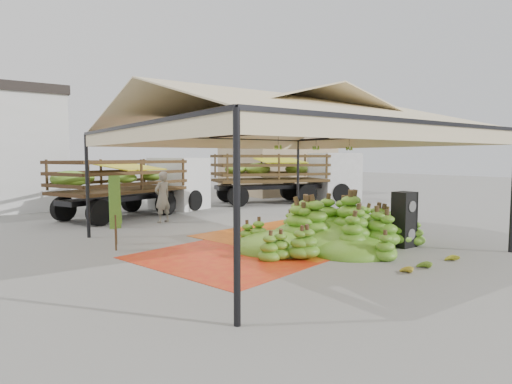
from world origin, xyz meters
TOP-DOWN VIEW (x-y plane):
  - ground at (0.00, 0.00)m, footprint 90.00×90.00m
  - canopy_tent at (0.00, 0.00)m, footprint 8.10×8.10m
  - building_tan at (10.00, 13.00)m, footprint 6.30×5.30m
  - tarp_left at (-1.72, -0.39)m, footprint 4.93×4.79m
  - tarp_right at (1.06, 0.68)m, footprint 5.30×5.48m
  - banana_heap at (1.22, -0.75)m, footprint 6.76×6.07m
  - hand_yellow_a at (0.19, -3.70)m, footprint 0.49×0.43m
  - hand_yellow_b at (1.90, -3.70)m, footprint 0.50×0.46m
  - hand_red_a at (1.80, -1.41)m, footprint 0.55×0.52m
  - hand_red_b at (1.35, -0.93)m, footprint 0.54×0.52m
  - hand_green at (0.81, -3.70)m, footprint 0.48×0.40m
  - hanging_bunches at (2.14, 1.00)m, footprint 3.24×0.24m
  - speaker_stack at (2.40, -2.08)m, footprint 0.52×0.46m
  - banana_leaves at (-3.70, 2.26)m, footprint 0.96×1.36m
  - vendor at (-1.10, 5.44)m, footprint 0.77×0.63m
  - truck_left at (-0.84, 8.08)m, footprint 7.07×4.70m
  - truck_right at (7.18, 8.13)m, footprint 7.84×4.58m

SIDE VIEW (x-z plane):
  - ground at x=0.00m, z-range 0.00..0.00m
  - banana_leaves at x=-3.70m, z-range -1.85..1.85m
  - tarp_left at x=-1.72m, z-range 0.00..0.01m
  - tarp_right at x=1.06m, z-range 0.00..0.01m
  - hand_yellow_b at x=1.90m, z-range 0.00..0.19m
  - hand_red_b at x=1.35m, z-range 0.00..0.19m
  - hand_red_a at x=1.80m, z-range 0.00..0.20m
  - hand_yellow_a at x=0.19m, z-range 0.00..0.20m
  - hand_green at x=0.81m, z-range 0.00..0.21m
  - banana_heap at x=1.22m, z-range 0.00..1.22m
  - speaker_stack at x=2.40m, z-range 0.00..1.44m
  - vendor at x=-1.10m, z-range 0.00..1.83m
  - truck_left at x=-0.84m, z-range 0.27..2.57m
  - truck_right at x=7.18m, z-range 0.30..2.85m
  - building_tan at x=10.00m, z-range 0.02..4.12m
  - hanging_bunches at x=2.14m, z-range 2.52..2.72m
  - canopy_tent at x=0.00m, z-range 1.30..5.30m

